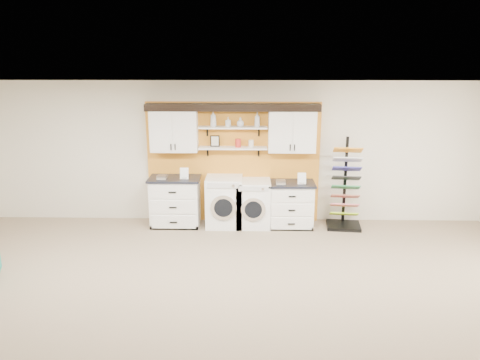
{
  "coord_description": "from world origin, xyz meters",
  "views": [
    {
      "loc": [
        0.33,
        -5.07,
        3.32
      ],
      "look_at": [
        0.17,
        2.3,
        1.3
      ],
      "focal_mm": 35.0,
      "sensor_mm": 36.0,
      "label": 1
    }
  ],
  "objects_px": {
    "dryer": "(253,203)",
    "sample_rack": "(345,200)",
    "washer": "(224,202)",
    "base_cabinet_left": "(175,201)",
    "base_cabinet_right": "(291,204)"
  },
  "relations": [
    {
      "from": "base_cabinet_left",
      "to": "washer",
      "type": "relative_size",
      "value": 1.01
    },
    {
      "from": "base_cabinet_right",
      "to": "dryer",
      "type": "relative_size",
      "value": 0.99
    },
    {
      "from": "washer",
      "to": "dryer",
      "type": "height_order",
      "value": "washer"
    },
    {
      "from": "washer",
      "to": "base_cabinet_left",
      "type": "bearing_deg",
      "value": 179.8
    },
    {
      "from": "dryer",
      "to": "base_cabinet_right",
      "type": "bearing_deg",
      "value": 0.27
    },
    {
      "from": "dryer",
      "to": "base_cabinet_left",
      "type": "bearing_deg",
      "value": 179.87
    },
    {
      "from": "washer",
      "to": "sample_rack",
      "type": "relative_size",
      "value": 0.56
    },
    {
      "from": "base_cabinet_left",
      "to": "base_cabinet_right",
      "type": "bearing_deg",
      "value": 0.0
    },
    {
      "from": "washer",
      "to": "dryer",
      "type": "bearing_deg",
      "value": 0.0
    },
    {
      "from": "base_cabinet_right",
      "to": "sample_rack",
      "type": "bearing_deg",
      "value": -1.94
    },
    {
      "from": "dryer",
      "to": "sample_rack",
      "type": "height_order",
      "value": "sample_rack"
    },
    {
      "from": "dryer",
      "to": "sample_rack",
      "type": "relative_size",
      "value": 0.52
    },
    {
      "from": "base_cabinet_right",
      "to": "dryer",
      "type": "bearing_deg",
      "value": -179.73
    },
    {
      "from": "base_cabinet_left",
      "to": "sample_rack",
      "type": "bearing_deg",
      "value": -0.61
    },
    {
      "from": "dryer",
      "to": "sample_rack",
      "type": "xyz_separation_m",
      "value": [
        1.77,
        -0.03,
        0.09
      ]
    }
  ]
}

